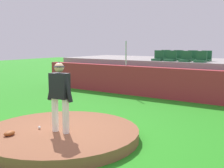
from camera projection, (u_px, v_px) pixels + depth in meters
ground_plane at (61, 139)px, 7.46m from camera, size 60.00×60.00×0.00m
pitchers_mound at (61, 134)px, 7.44m from camera, size 3.98×3.98×0.26m
pitcher at (60, 92)px, 7.05m from camera, size 0.79×0.28×1.75m
baseball at (39, 127)px, 7.46m from camera, size 0.07×0.07×0.07m
fielding_glove at (9, 133)px, 6.92m from camera, size 0.23×0.32×0.11m
brick_barrier at (167, 83)px, 12.76m from camera, size 13.85×0.40×1.36m
fence_post_left at (126, 53)px, 13.76m from camera, size 0.06×0.06×1.18m
bleacher_platform at (190, 75)px, 15.10m from camera, size 13.72×4.38×1.58m
stadium_chair_0 at (158, 57)px, 14.20m from camera, size 0.48×0.44×0.50m
stadium_chair_1 at (171, 58)px, 13.80m from camera, size 0.48×0.44×0.50m
stadium_chair_2 at (186, 58)px, 13.38m from camera, size 0.48×0.44×0.50m
stadium_chair_3 at (201, 59)px, 12.99m from camera, size 0.48×0.44×0.50m
stadium_chair_4 at (165, 57)px, 14.93m from camera, size 0.48×0.44×0.50m
stadium_chair_5 at (178, 57)px, 14.52m from camera, size 0.48×0.44×0.50m
stadium_chair_6 at (192, 58)px, 14.11m from camera, size 0.48×0.44×0.50m
stadium_chair_7 at (206, 58)px, 13.75m from camera, size 0.48×0.44×0.50m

